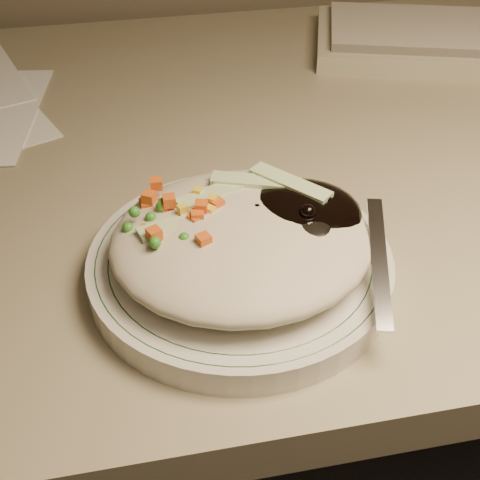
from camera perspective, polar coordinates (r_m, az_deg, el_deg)
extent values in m
cube|color=gray|center=(0.70, 2.94, 7.44)|extent=(1.40, 0.70, 0.04)
cylinder|color=silver|center=(0.51, 0.00, -2.28)|extent=(0.23, 0.23, 0.02)
torus|color=#144723|center=(0.50, 0.00, -1.42)|extent=(0.22, 0.22, 0.00)
torus|color=#144723|center=(0.50, 0.00, -1.42)|extent=(0.20, 0.20, 0.00)
ellipsoid|color=#BCB298|center=(0.49, 0.12, 0.02)|extent=(0.19, 0.18, 0.04)
ellipsoid|color=black|center=(0.50, 4.82, 2.14)|extent=(0.10, 0.09, 0.03)
ellipsoid|color=orange|center=(0.49, -5.46, 0.98)|extent=(0.08, 0.08, 0.02)
sphere|color=black|center=(0.49, 1.44, 2.48)|extent=(0.01, 0.01, 0.01)
sphere|color=black|center=(0.50, 4.53, 3.27)|extent=(0.01, 0.01, 0.01)
sphere|color=black|center=(0.50, 7.29, 3.44)|extent=(0.01, 0.01, 0.01)
sphere|color=black|center=(0.51, 6.08, 3.68)|extent=(0.01, 0.01, 0.01)
sphere|color=black|center=(0.48, 5.80, 2.38)|extent=(0.01, 0.01, 0.01)
sphere|color=black|center=(0.50, 4.46, 2.77)|extent=(0.01, 0.01, 0.01)
sphere|color=black|center=(0.51, 5.36, 3.61)|extent=(0.01, 0.01, 0.01)
cube|color=#DC5918|center=(0.49, -6.06, 3.35)|extent=(0.01, 0.01, 0.01)
cube|color=#DC5918|center=(0.48, -3.84, 1.03)|extent=(0.01, 0.01, 0.01)
cube|color=#DC5918|center=(0.50, -7.76, 3.63)|extent=(0.01, 0.01, 0.01)
cube|color=#DC5918|center=(0.48, -3.33, 2.84)|extent=(0.01, 0.01, 0.01)
cube|color=#DC5918|center=(0.48, -3.64, 2.06)|extent=(0.01, 0.01, 0.01)
cube|color=#DC5918|center=(0.51, -7.97, 3.14)|extent=(0.01, 0.01, 0.01)
cube|color=#DC5918|center=(0.49, -6.33, 3.01)|extent=(0.01, 0.01, 0.01)
cube|color=#DC5918|center=(0.48, -3.82, 1.71)|extent=(0.01, 0.01, 0.01)
cube|color=#DC5918|center=(0.49, -2.01, 3.06)|extent=(0.01, 0.01, 0.01)
cube|color=#DC5918|center=(0.51, -7.17, 4.79)|extent=(0.01, 0.01, 0.01)
cube|color=#DC5918|center=(0.46, -7.34, 0.53)|extent=(0.01, 0.01, 0.01)
cube|color=#DC5918|center=(0.46, -3.12, -0.02)|extent=(0.01, 0.01, 0.01)
cube|color=#DC5918|center=(0.48, -8.00, 0.69)|extent=(0.01, 0.01, 0.01)
cube|color=#DC5918|center=(0.51, -7.83, 2.87)|extent=(0.01, 0.01, 0.01)
sphere|color=#388C28|center=(0.49, -3.83, 2.25)|extent=(0.01, 0.01, 0.01)
sphere|color=#388C28|center=(0.46, -7.27, -0.23)|extent=(0.01, 0.01, 0.01)
sphere|color=#388C28|center=(0.49, -7.62, 1.92)|extent=(0.01, 0.01, 0.01)
sphere|color=#388C28|center=(0.48, -9.01, 2.38)|extent=(0.01, 0.01, 0.01)
sphere|color=#388C28|center=(0.49, -4.25, 2.51)|extent=(0.01, 0.01, 0.01)
sphere|color=#388C28|center=(0.47, -2.90, 0.01)|extent=(0.01, 0.01, 0.01)
sphere|color=#388C28|center=(0.49, -5.51, 1.43)|extent=(0.01, 0.01, 0.01)
sphere|color=#388C28|center=(0.47, -6.04, -0.11)|extent=(0.01, 0.01, 0.01)
sphere|color=#388C28|center=(0.49, -9.53, 1.02)|extent=(0.01, 0.01, 0.01)
sphere|color=#388C28|center=(0.49, -6.49, 3.14)|extent=(0.01, 0.01, 0.01)
sphere|color=#388C28|center=(0.49, -6.73, 2.89)|extent=(0.01, 0.01, 0.01)
sphere|color=#388C28|center=(0.47, -7.36, 0.69)|extent=(0.01, 0.01, 0.01)
sphere|color=#388C28|center=(0.46, -4.77, 0.15)|extent=(0.01, 0.01, 0.01)
sphere|color=#388C28|center=(0.51, -1.89, 3.80)|extent=(0.01, 0.01, 0.01)
cube|color=yellow|center=(0.49, -4.40, 2.50)|extent=(0.01, 0.01, 0.01)
cube|color=yellow|center=(0.48, -2.56, 2.50)|extent=(0.01, 0.01, 0.01)
cube|color=yellow|center=(0.50, -5.68, 2.54)|extent=(0.01, 0.01, 0.01)
cube|color=yellow|center=(0.48, -4.92, 2.62)|extent=(0.01, 0.01, 0.01)
cube|color=yellow|center=(0.48, -5.46, 1.28)|extent=(0.01, 0.01, 0.01)
cube|color=yellow|center=(0.49, -2.42, 3.40)|extent=(0.01, 0.01, 0.01)
cube|color=yellow|center=(0.50, -3.61, 4.09)|extent=(0.01, 0.01, 0.01)
cube|color=yellow|center=(0.48, -4.34, 1.34)|extent=(0.01, 0.01, 0.01)
cube|color=#B2D18C|center=(0.51, -1.90, 4.17)|extent=(0.07, 0.04, 0.00)
cube|color=#B2D18C|center=(0.51, 1.32, 5.04)|extent=(0.07, 0.04, 0.00)
cube|color=#B2D18C|center=(0.48, -4.81, 1.54)|extent=(0.07, 0.03, 0.00)
cube|color=#B2D18C|center=(0.51, 4.33, 4.90)|extent=(0.06, 0.06, 0.00)
ellipsoid|color=silver|center=(0.48, 5.89, 1.39)|extent=(0.05, 0.05, 0.01)
cube|color=silver|center=(0.48, 11.79, -1.77)|extent=(0.04, 0.11, 0.03)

